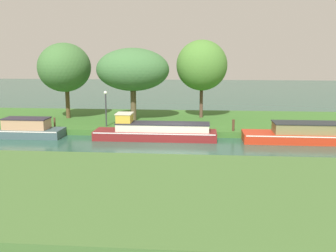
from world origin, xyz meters
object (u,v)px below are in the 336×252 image
willow_tree_left (65,68)px  willow_tree_centre (133,70)px  maroon_cruiser (156,131)px  lamp_post (106,104)px  willow_tree_right (202,65)px  mooring_post_far (233,125)px  slate_narrowboat (30,129)px  red_barge (326,134)px  mooring_post_near (55,123)px

willow_tree_left → willow_tree_centre: size_ratio=1.07×
maroon_cruiser → lamp_post: 4.63m
willow_tree_right → mooring_post_far: size_ratio=7.92×
slate_narrowboat → lamp_post: bearing=24.8°
red_barge → willow_tree_right: willow_tree_right is taller
slate_narrowboat → mooring_post_far: (13.55, 1.25, 0.24)m
red_barge → maroon_cruiser: bearing=180.0°
mooring_post_near → mooring_post_far: bearing=0.0°
lamp_post → slate_narrowboat: bearing=-155.2°
slate_narrowboat → red_barge: bearing=0.0°
slate_narrowboat → willow_tree_centre: 8.67m
red_barge → willow_tree_right: 10.83m
willow_tree_centre → mooring_post_near: size_ratio=7.59×
lamp_post → mooring_post_far: 9.03m
willow_tree_left → mooring_post_near: willow_tree_left is taller
willow_tree_centre → willow_tree_right: 5.43m
mooring_post_near → mooring_post_far: 12.34m
willow_tree_right → lamp_post: 8.28m
mooring_post_near → mooring_post_far: mooring_post_far is taller
mooring_post_near → willow_tree_right: bearing=26.3°
mooring_post_near → red_barge: bearing=-4.0°
red_barge → willow_tree_centre: 14.45m
slate_narrowboat → maroon_cruiser: 8.47m
mooring_post_far → slate_narrowboat: bearing=-174.7°
slate_narrowboat → mooring_post_far: bearing=5.3°
willow_tree_left → mooring_post_near: 5.42m
maroon_cruiser → mooring_post_near: 7.37m
willow_tree_centre → mooring_post_far: willow_tree_centre is taller
willow_tree_left → lamp_post: (3.96, -3.05, -2.42)m
willow_tree_right → mooring_post_far: 6.66m
willow_tree_centre → mooring_post_near: 7.05m
willow_tree_right → lamp_post: bearing=-148.6°
willow_tree_right → mooring_post_near: size_ratio=8.42×
red_barge → willow_tree_centre: (-13.08, 4.84, 3.77)m
slate_narrowboat → maroon_cruiser: maroon_cruiser is taller
maroon_cruiser → willow_tree_right: size_ratio=1.29×
willow_tree_left → willow_tree_right: bearing=5.7°
willow_tree_centre → willow_tree_right: (5.23, 1.42, 0.30)m
willow_tree_right → mooring_post_far: willow_tree_right is taller
red_barge → mooring_post_far: bearing=167.6°
mooring_post_near → mooring_post_far: (12.34, 0.00, 0.02)m
willow_tree_left → willow_tree_centre: bearing=-3.8°
willow_tree_centre → mooring_post_near: willow_tree_centre is taller
slate_narrowboat → willow_tree_right: size_ratio=0.66×
willow_tree_right → mooring_post_far: (2.18, -5.01, -3.81)m
maroon_cruiser → mooring_post_far: size_ratio=10.18×
red_barge → mooring_post_far: 5.81m
maroon_cruiser → willow_tree_left: bearing=146.2°
willow_tree_right → willow_tree_left: bearing=-174.3°
slate_narrowboat → willow_tree_left: bearing=82.4°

